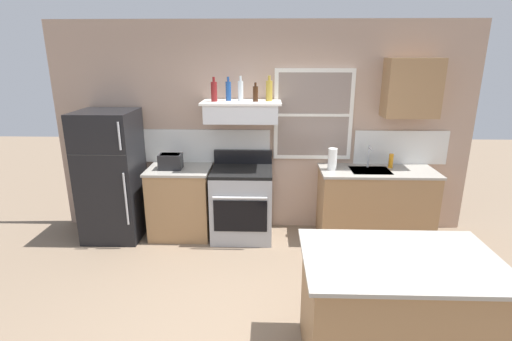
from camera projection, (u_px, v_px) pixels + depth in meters
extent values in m
plane|color=#7A6651|center=(257.00, 334.00, 3.30)|extent=(16.00, 16.00, 0.00)
cube|color=tan|center=(262.00, 129.00, 5.04)|extent=(5.40, 0.06, 2.70)
cube|color=silver|center=(175.00, 146.00, 5.09)|extent=(2.50, 0.02, 0.44)
cube|color=silver|center=(401.00, 148.00, 5.01)|extent=(1.20, 0.02, 0.44)
cube|color=white|center=(313.00, 115.00, 4.91)|extent=(1.00, 0.04, 1.15)
cube|color=gray|center=(313.00, 115.00, 4.90)|extent=(0.90, 0.01, 1.05)
cube|color=white|center=(313.00, 115.00, 4.89)|extent=(0.90, 0.02, 0.04)
cube|color=black|center=(111.00, 176.00, 4.87)|extent=(0.70, 0.68, 1.64)
cube|color=#333333|center=(96.00, 155.00, 4.44)|extent=(0.69, 0.00, 0.01)
cylinder|color=#A5A8AD|center=(126.00, 199.00, 4.56)|extent=(0.02, 0.02, 0.65)
cylinder|color=#A5A8AD|center=(119.00, 136.00, 4.34)|extent=(0.02, 0.02, 0.32)
cube|color=#9E754C|center=(181.00, 203.00, 5.02)|extent=(0.76, 0.60, 0.88)
cube|color=#9E998E|center=(179.00, 169.00, 4.88)|extent=(0.79, 0.63, 0.03)
cube|color=black|center=(171.00, 161.00, 4.82)|extent=(0.28, 0.20, 0.19)
cube|color=black|center=(170.00, 155.00, 4.80)|extent=(0.24, 0.16, 0.01)
cube|color=black|center=(159.00, 159.00, 4.82)|extent=(0.02, 0.03, 0.02)
cube|color=#9EA0A5|center=(242.00, 205.00, 4.96)|extent=(0.76, 0.64, 0.87)
cube|color=black|center=(242.00, 171.00, 4.82)|extent=(0.76, 0.64, 0.04)
cube|color=black|center=(243.00, 157.00, 5.07)|extent=(0.76, 0.06, 0.18)
cube|color=black|center=(240.00, 216.00, 4.65)|extent=(0.65, 0.01, 0.40)
cylinder|color=silver|center=(240.00, 198.00, 4.54)|extent=(0.65, 0.03, 0.03)
cube|color=silver|center=(242.00, 112.00, 4.71)|extent=(0.88, 0.48, 0.22)
cube|color=#262628|center=(240.00, 122.00, 4.52)|extent=(0.75, 0.02, 0.04)
cube|color=white|center=(241.00, 102.00, 4.67)|extent=(0.96, 0.52, 0.02)
cylinder|color=maroon|center=(214.00, 92.00, 4.62)|extent=(0.07, 0.07, 0.23)
cylinder|color=maroon|center=(214.00, 79.00, 4.58)|extent=(0.03, 0.03, 0.06)
cylinder|color=#1E478C|center=(228.00, 91.00, 4.69)|extent=(0.07, 0.07, 0.23)
cylinder|color=#1E478C|center=(228.00, 79.00, 4.65)|extent=(0.03, 0.03, 0.06)
cylinder|color=silver|center=(241.00, 91.00, 4.63)|extent=(0.06, 0.06, 0.24)
cylinder|color=silver|center=(240.00, 78.00, 4.59)|extent=(0.03, 0.03, 0.06)
cylinder|color=#381E0F|center=(255.00, 94.00, 4.61)|extent=(0.06, 0.06, 0.18)
cylinder|color=#381E0F|center=(255.00, 84.00, 4.58)|extent=(0.03, 0.03, 0.05)
cylinder|color=#B29333|center=(269.00, 91.00, 4.65)|extent=(0.08, 0.08, 0.24)
cylinder|color=#B29333|center=(269.00, 78.00, 4.61)|extent=(0.03, 0.03, 0.06)
cube|color=#9E754C|center=(375.00, 205.00, 4.94)|extent=(1.40, 0.60, 0.88)
cube|color=#9E998E|center=(378.00, 171.00, 4.81)|extent=(1.43, 0.63, 0.03)
cube|color=#B7BABC|center=(370.00, 171.00, 4.79)|extent=(0.48, 0.36, 0.01)
cylinder|color=silver|center=(368.00, 156.00, 4.88)|extent=(0.03, 0.03, 0.28)
cylinder|color=silver|center=(371.00, 149.00, 4.77)|extent=(0.02, 0.16, 0.02)
cylinder|color=white|center=(332.00, 159.00, 4.78)|extent=(0.11, 0.11, 0.27)
cylinder|color=orange|center=(391.00, 161.00, 4.87)|extent=(0.06, 0.06, 0.18)
cube|color=#9E754C|center=(395.00, 314.00, 2.87)|extent=(1.32, 0.82, 0.88)
cube|color=#9E998E|center=(402.00, 260.00, 2.74)|extent=(1.40, 0.90, 0.03)
cube|color=#9E754C|center=(412.00, 88.00, 4.64)|extent=(0.64, 0.32, 0.70)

